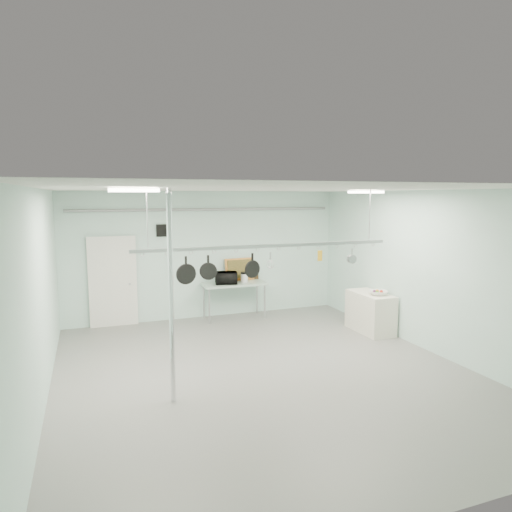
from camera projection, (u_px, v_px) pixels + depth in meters
name	position (u px, v px, depth m)	size (l,w,h in m)	color
floor	(264.00, 372.00, 8.05)	(8.00, 8.00, 0.00)	gray
ceiling	(264.00, 189.00, 7.63)	(7.00, 8.00, 0.02)	silver
back_wall	(207.00, 255.00, 11.55)	(7.00, 0.02, 3.20)	silver
right_wall	(428.00, 271.00, 9.04)	(0.02, 8.00, 3.20)	silver
door	(113.00, 282.00, 10.78)	(1.10, 0.10, 2.20)	silver
wall_vent	(162.00, 230.00, 11.06)	(0.30, 0.04, 0.30)	black
conduit_pipe	(207.00, 209.00, 11.31)	(0.07, 0.07, 6.60)	gray
chrome_pole	(171.00, 298.00, 6.69)	(0.08, 0.08, 3.20)	silver
prep_table	(234.00, 286.00, 11.49)	(1.60, 0.70, 0.91)	#A3C0AB
side_cabinet	(370.00, 312.00, 10.37)	(0.60, 1.20, 0.90)	silver
pot_rack	(268.00, 244.00, 8.10)	(4.80, 0.06, 1.00)	#B7B7BC
light_panel_left	(134.00, 190.00, 6.13)	(0.65, 0.30, 0.05)	white
light_panel_right	(366.00, 192.00, 9.02)	(0.65, 0.30, 0.05)	white
microwave	(226.00, 278.00, 11.35)	(0.54, 0.37, 0.30)	black
coffee_canister	(244.00, 278.00, 11.60)	(0.18, 0.18, 0.21)	silver
painting_large	(240.00, 269.00, 11.81)	(0.78, 0.05, 0.58)	#C27734
painting_small	(253.00, 275.00, 11.95)	(0.30, 0.04, 0.25)	#2F2010
fruit_bowl	(378.00, 293.00, 10.10)	(0.41, 0.41, 0.10)	white
skillet_left	(186.00, 271.00, 7.64)	(0.35, 0.06, 0.49)	black
skillet_mid	(208.00, 267.00, 7.77)	(0.30, 0.06, 0.41)	black
skillet_right	(252.00, 265.00, 8.04)	(0.31, 0.06, 0.43)	black
whisk	(270.00, 260.00, 8.15)	(0.14, 0.14, 0.30)	silver
grater	(320.00, 256.00, 8.49)	(0.09, 0.02, 0.22)	gold
saucepan	(352.00, 256.00, 8.74)	(0.17, 0.10, 0.30)	silver
fruit_cluster	(378.00, 291.00, 10.10)	(0.24, 0.24, 0.09)	#A81B0F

